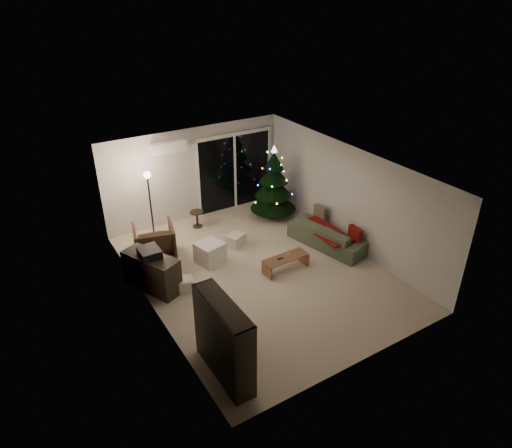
{
  "coord_description": "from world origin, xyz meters",
  "views": [
    {
      "loc": [
        -4.55,
        -7.25,
        5.83
      ],
      "look_at": [
        0.1,
        0.3,
        1.05
      ],
      "focal_mm": 32.0,
      "sensor_mm": 36.0,
      "label": 1
    }
  ],
  "objects_px": {
    "sofa": "(328,235)",
    "coffee_table": "(286,263)",
    "bookshelf": "(214,344)",
    "armchair": "(154,242)",
    "christmas_tree": "(274,182)",
    "media_cabinet": "(152,272)"
  },
  "relations": [
    {
      "from": "sofa",
      "to": "coffee_table",
      "type": "distance_m",
      "value": 1.55
    },
    {
      "from": "coffee_table",
      "to": "sofa",
      "type": "bearing_deg",
      "value": 11.33
    },
    {
      "from": "bookshelf",
      "to": "sofa",
      "type": "height_order",
      "value": "bookshelf"
    },
    {
      "from": "sofa",
      "to": "armchair",
      "type": "bearing_deg",
      "value": 53.34
    },
    {
      "from": "bookshelf",
      "to": "armchair",
      "type": "xyz_separation_m",
      "value": [
        0.48,
        4.04,
        -0.29
      ]
    },
    {
      "from": "bookshelf",
      "to": "christmas_tree",
      "type": "xyz_separation_m",
      "value": [
        4.04,
        4.39,
        0.3
      ]
    },
    {
      "from": "media_cabinet",
      "to": "sofa",
      "type": "bearing_deg",
      "value": -31.8
    },
    {
      "from": "coffee_table",
      "to": "armchair",
      "type": "bearing_deg",
      "value": 136.93
    },
    {
      "from": "armchair",
      "to": "christmas_tree",
      "type": "xyz_separation_m",
      "value": [
        3.56,
        0.35,
        0.59
      ]
    },
    {
      "from": "armchair",
      "to": "christmas_tree",
      "type": "bearing_deg",
      "value": -160.01
    },
    {
      "from": "media_cabinet",
      "to": "coffee_table",
      "type": "distance_m",
      "value": 2.95
    },
    {
      "from": "armchair",
      "to": "christmas_tree",
      "type": "distance_m",
      "value": 3.62
    },
    {
      "from": "bookshelf",
      "to": "coffee_table",
      "type": "distance_m",
      "value": 3.47
    },
    {
      "from": "bookshelf",
      "to": "armchair",
      "type": "bearing_deg",
      "value": 78.26
    },
    {
      "from": "christmas_tree",
      "to": "armchair",
      "type": "bearing_deg",
      "value": -174.37
    },
    {
      "from": "bookshelf",
      "to": "christmas_tree",
      "type": "bearing_deg",
      "value": 42.44
    },
    {
      "from": "bookshelf",
      "to": "coffee_table",
      "type": "bearing_deg",
      "value": 30.56
    },
    {
      "from": "armchair",
      "to": "coffee_table",
      "type": "bearing_deg",
      "value": 152.81
    },
    {
      "from": "coffee_table",
      "to": "christmas_tree",
      "type": "distance_m",
      "value": 2.83
    },
    {
      "from": "sofa",
      "to": "coffee_table",
      "type": "bearing_deg",
      "value": 90.24
    },
    {
      "from": "armchair",
      "to": "coffee_table",
      "type": "xyz_separation_m",
      "value": [
        2.31,
        -2.05,
        -0.26
      ]
    },
    {
      "from": "bookshelf",
      "to": "christmas_tree",
      "type": "height_order",
      "value": "christmas_tree"
    }
  ]
}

